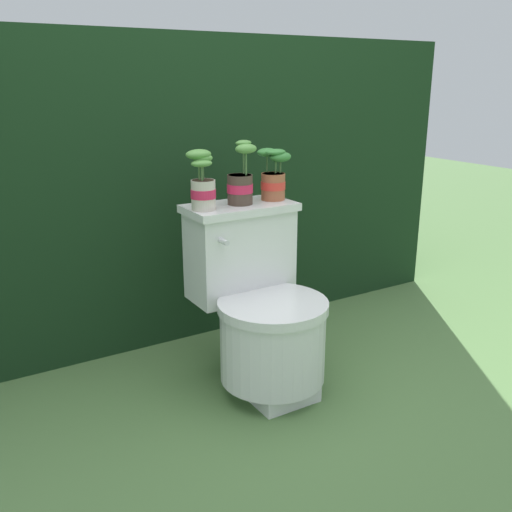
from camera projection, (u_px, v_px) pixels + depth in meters
The scene contains 6 objects.
ground_plane at pixel (268, 391), 2.26m from camera, with size 12.00×12.00×0.00m, color #4C703D.
hedge_backdrop at pixel (156, 179), 2.94m from camera, with size 2.91×0.92×1.38m.
toilet at pixel (260, 308), 2.24m from camera, with size 0.44×0.57×0.71m.
potted_plant_left at pixel (202, 184), 2.12m from camera, with size 0.11×0.10×0.23m.
potted_plant_midleft at pixel (241, 182), 2.22m from camera, with size 0.11×0.10×0.25m.
potted_plant_middle at pixel (274, 176), 2.31m from camera, with size 0.13×0.12×0.21m.
Camera 1 is at (-1.08, -1.69, 1.18)m, focal length 40.00 mm.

